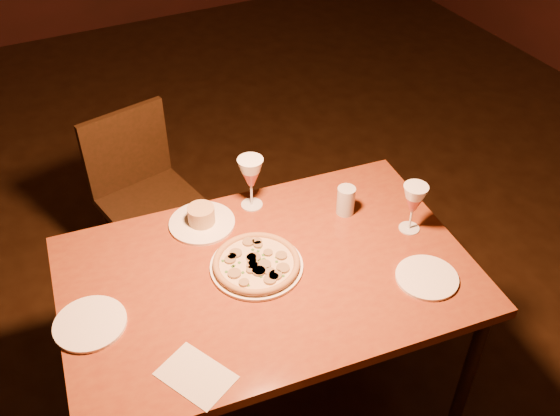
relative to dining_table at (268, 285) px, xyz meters
name	(u,v)px	position (x,y,z in m)	size (l,w,h in m)	color
floor	(254,358)	(0.02, 0.19, -0.62)	(7.00, 7.00, 0.00)	black
dining_table	(268,285)	(0.00, 0.00, 0.00)	(1.35, 0.94, 0.69)	brown
chair_far	(145,192)	(-0.17, 0.88, -0.18)	(0.45, 0.45, 0.78)	black
pizza_plate	(256,263)	(-0.02, 0.03, 0.08)	(0.30, 0.30, 0.03)	white
ramekin_saucer	(202,219)	(-0.10, 0.31, 0.08)	(0.23, 0.23, 0.07)	white
wine_glass_far	(251,183)	(0.09, 0.32, 0.16)	(0.09, 0.09, 0.20)	#B64F4C
wine_glass_right	(413,208)	(0.52, -0.03, 0.15)	(0.08, 0.08, 0.18)	#B64F4C
water_tumbler	(346,201)	(0.37, 0.14, 0.11)	(0.06, 0.06, 0.10)	silver
side_plate_left	(90,324)	(-0.55, 0.03, 0.07)	(0.21, 0.21, 0.01)	white
side_plate_near	(427,278)	(0.43, -0.25, 0.07)	(0.19, 0.19, 0.01)	white
menu_card	(196,376)	(-0.34, -0.27, 0.06)	(0.13, 0.20, 0.00)	beige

